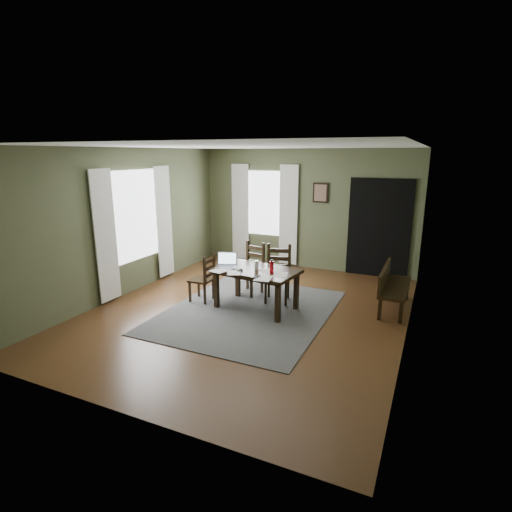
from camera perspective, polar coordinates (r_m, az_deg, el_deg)
The scene contains 26 objects.
ground at distance 6.82m, azimuth -1.05°, elevation -7.96°, with size 5.00×6.00×0.01m.
room_shell at distance 6.35m, azimuth -1.13°, elevation 7.28°, with size 5.02×6.02×2.71m.
rug at distance 6.82m, azimuth -1.05°, elevation -7.87°, with size 2.60×3.20×0.01m.
dining_table at distance 6.74m, azimuth 0.02°, elevation -2.59°, with size 1.48×1.01×0.69m.
chair_end at distance 7.19m, azimuth -7.50°, elevation -3.22°, with size 0.39×0.39×0.87m.
chair_back_left at distance 7.54m, azimuth -0.72°, elevation -1.86°, with size 0.50×0.50×0.97m.
chair_back_right at distance 7.16m, azimuth 3.13°, elevation -2.61°, with size 0.53×0.53×1.01m.
bench at distance 7.17m, azimuth 18.78°, elevation -3.81°, with size 0.42×1.32×0.74m.
laptop at distance 6.89m, azimuth -4.20°, elevation -0.97°, with size 0.42×0.37×0.24m.
computer_mouse at distance 6.62m, azimuth -2.35°, elevation -1.99°, with size 0.05×0.09×0.03m, color #3F3F42.
tv_remote at distance 6.29m, azimuth 0.10°, elevation -2.95°, with size 0.05×0.18×0.02m, color black.
drinking_glass at distance 6.64m, azimuth 0.08°, elevation -1.35°, with size 0.07×0.07×0.16m, color silver.
water_bottle at distance 6.47m, azimuth 2.25°, elevation -1.58°, with size 0.08×0.08×0.23m.
paper_a at distance 6.68m, azimuth -5.10°, elevation -2.03°, with size 0.25×0.33×0.00m, color white.
paper_b at distance 6.23m, azimuth 1.06°, elevation -3.19°, with size 0.25×0.33×0.00m, color white.
paper_c at distance 6.59m, azimuth 1.46°, elevation -2.21°, with size 0.21×0.28×0.00m, color white.
paper_d at distance 6.44m, azimuth 3.54°, elevation -2.64°, with size 0.22×0.29×0.00m, color white.
paper_e at distance 6.52m, azimuth -3.17°, elevation -2.40°, with size 0.21×0.28×0.00m, color white.
window_left at distance 7.93m, azimuth -16.86°, elevation 5.54°, with size 0.01×1.30×1.70m.
window_back at distance 9.49m, azimuth 1.19°, elevation 7.54°, with size 1.00×0.01×1.50m.
curtain_left_near at distance 7.37m, azimuth -20.70°, elevation 2.60°, with size 0.03×0.48×2.30m.
curtain_left_far at distance 8.58m, azimuth -13.00°, elevation 4.74°, with size 0.03×0.48×2.30m.
curtain_back_left at distance 9.76m, azimuth -2.25°, elevation 6.25°, with size 0.44×0.03×2.30m.
curtain_back_right at distance 9.27m, azimuth 4.65°, elevation 5.77°, with size 0.44×0.03×2.30m.
framed_picture at distance 9.01m, azimuth 9.20°, elevation 8.91°, with size 0.34×0.03×0.44m.
doorway_back at distance 8.86m, azimuth 17.16°, elevation 3.78°, with size 1.30×0.03×2.10m.
Camera 1 is at (2.72, -5.68, 2.60)m, focal length 28.00 mm.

